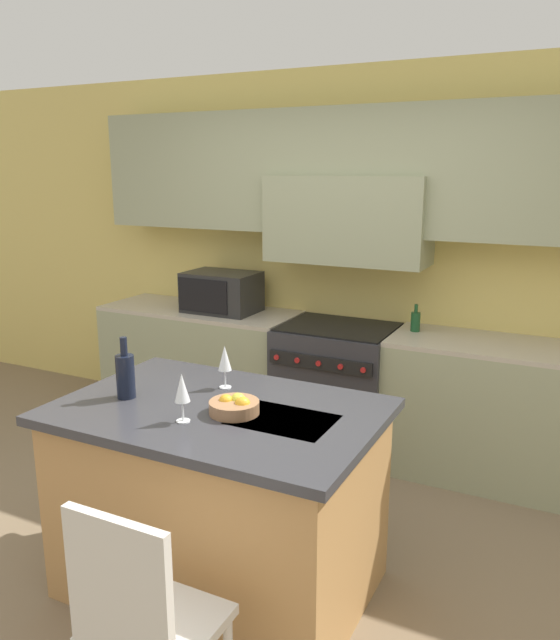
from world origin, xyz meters
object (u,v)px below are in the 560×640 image
Objects in this scene: range_stove at (337,387)px; oil_bottle_on_counter at (415,321)px; island_chair at (142,619)px; fruit_bowl at (235,406)px; wine_bottle at (125,375)px; wine_glass_near at (182,389)px; microwave at (222,292)px; wine_glass_far at (225,359)px.

range_stove is 0.75m from oil_bottle_on_counter.
fruit_bowl is (-0.14, 0.85, 0.43)m from island_chair.
oil_bottle_on_counter is (0.20, 2.70, 0.45)m from island_chair.
wine_bottle is at bearing 131.46° from island_chair.
range_stove is at bearing 78.20° from wine_bottle.
wine_bottle is 1.36× the size of wine_glass_near.
fruit_bowl is at bearing -83.95° from range_stove.
microwave is 2.20m from wine_glass_near.
wine_glass_far is at bearing -90.96° from range_stove.
wine_glass_near reaches higher than range_stove.
wine_glass_far is 1.67m from oil_bottle_on_counter.
fruit_bowl reaches higher than island_chair.
microwave is 0.57× the size of island_chair.
oil_bottle_on_counter is (0.55, 1.58, -0.09)m from wine_glass_far.
microwave is at bearing 117.37° from wine_glass_near.
island_chair is 1.29m from wine_glass_far.
fruit_bowl is (0.15, 0.18, -0.12)m from wine_glass_near.
wine_bottle reaches higher than oil_bottle_on_counter.
wine_glass_far is (0.95, -1.51, 0.01)m from microwave.
island_chair is 4.43× the size of wine_glass_near.
wine_glass_far is (-0.35, 1.12, 0.55)m from island_chair.
wine_glass_near is at bearing -62.63° from microwave.
wine_glass_near is (-0.29, 0.67, 0.55)m from island_chair.
oil_bottle_on_counter is (0.49, 2.03, -0.09)m from wine_glass_near.
range_stove is 2.03m from wine_glass_near.
wine_glass_far is 1.16× the size of oil_bottle_on_counter.
wine_glass_near reaches higher than island_chair.
oil_bottle_on_counter is (0.34, 1.84, 0.02)m from fruit_bowl.
microwave is 2.43× the size of fruit_bowl.
microwave is 1.84× the size of wine_bottle.
microwave is (-0.98, 0.02, 0.61)m from range_stove.
range_stove is at bearing 91.05° from wine_glass_near.
wine_glass_far is at bearing 107.29° from island_chair.
fruit_bowl is at bearing -51.34° from wine_glass_far.
fruit_bowl is (0.19, -1.75, 0.51)m from range_stove.
microwave is at bearing -177.23° from oil_bottle_on_counter.
wine_bottle is (0.60, -1.83, -0.03)m from microwave.
wine_glass_near is at bearing -103.47° from oil_bottle_on_counter.
wine_glass_far reaches higher than fruit_bowl.
range_stove is 1.61m from wine_glass_far.
fruit_bowl is (0.56, 0.06, -0.08)m from wine_bottle.
wine_glass_near is 2.09m from oil_bottle_on_counter.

